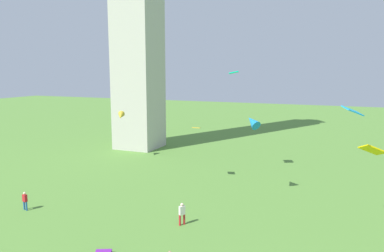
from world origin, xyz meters
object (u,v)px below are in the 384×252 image
(kite_flying_0, at_px, (196,128))
(kite_flying_1, at_px, (353,111))
(kite_flying_3, at_px, (252,122))
(kite_flying_5, at_px, (372,150))
(kite_flying_2, at_px, (234,72))
(kite_flying_4, at_px, (121,116))
(person_2, at_px, (182,213))
(person_1, at_px, (25,200))

(kite_flying_0, relative_size, kite_flying_1, 0.89)
(kite_flying_0, relative_size, kite_flying_3, 0.73)
(kite_flying_5, bearing_deg, kite_flying_2, 119.86)
(kite_flying_3, relative_size, kite_flying_4, 1.08)
(kite_flying_3, height_order, kite_flying_5, kite_flying_3)
(kite_flying_0, bearing_deg, kite_flying_4, -127.78)
(kite_flying_0, xyz_separation_m, kite_flying_2, (2.85, 3.52, 5.61))
(kite_flying_1, height_order, kite_flying_3, kite_flying_1)
(kite_flying_1, bearing_deg, kite_flying_3, -74.94)
(person_2, bearing_deg, person_1, 134.68)
(kite_flying_3, height_order, kite_flying_4, kite_flying_3)
(person_1, relative_size, kite_flying_0, 1.21)
(kite_flying_2, height_order, kite_flying_3, kite_flying_2)
(kite_flying_5, bearing_deg, person_1, 169.43)
(kite_flying_1, distance_m, kite_flying_2, 16.86)
(person_1, relative_size, person_2, 0.91)
(person_2, distance_m, kite_flying_5, 14.82)
(kite_flying_2, height_order, kite_flying_5, kite_flying_2)
(kite_flying_1, relative_size, kite_flying_5, 0.74)
(person_1, height_order, kite_flying_3, kite_flying_3)
(person_2, height_order, kite_flying_2, kite_flying_2)
(person_2, height_order, kite_flying_3, kite_flying_3)
(person_1, xyz_separation_m, kite_flying_0, (10.28, 12.77, 4.86))
(kite_flying_4, bearing_deg, person_2, -68.39)
(kite_flying_4, bearing_deg, person_1, -106.26)
(kite_flying_1, distance_m, kite_flying_3, 10.31)
(person_2, bearing_deg, kite_flying_5, -32.52)
(kite_flying_2, xyz_separation_m, kite_flying_3, (3.51, -5.88, -4.33))
(person_2, distance_m, kite_flying_4, 22.51)
(kite_flying_2, height_order, kite_flying_4, kite_flying_2)
(person_1, relative_size, kite_flying_1, 1.07)
(person_2, height_order, kite_flying_5, kite_flying_5)
(kite_flying_1, height_order, kite_flying_2, kite_flying_2)
(kite_flying_4, distance_m, kite_flying_5, 30.23)
(person_2, bearing_deg, kite_flying_3, 12.39)
(person_2, distance_m, kite_flying_2, 17.40)
(person_2, relative_size, kite_flying_1, 1.17)
(kite_flying_1, bearing_deg, kite_flying_4, -64.12)
(kite_flying_0, height_order, kite_flying_3, kite_flying_3)
(kite_flying_3, bearing_deg, person_2, 15.94)
(kite_flying_3, distance_m, kite_flying_4, 20.34)
(kite_flying_2, distance_m, kite_flying_5, 16.61)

